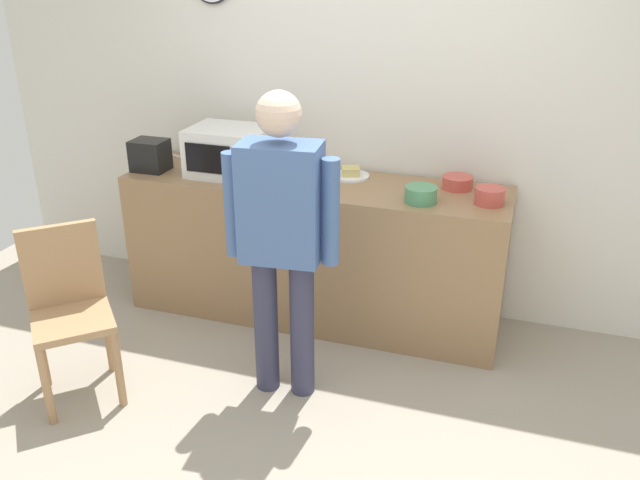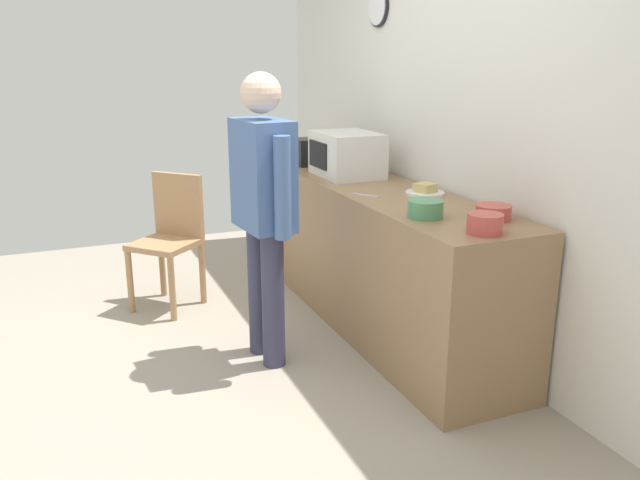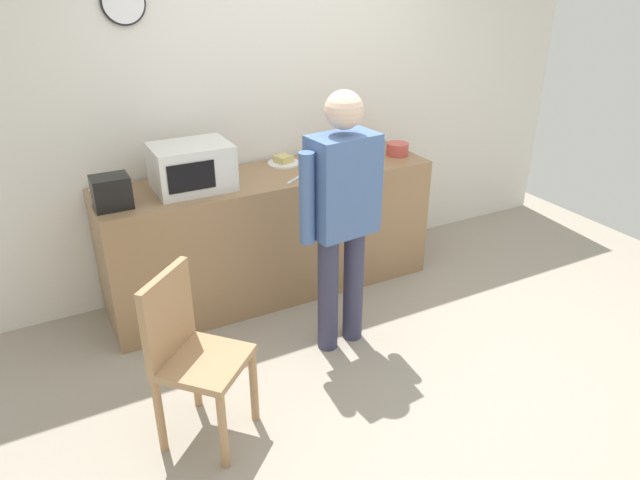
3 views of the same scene
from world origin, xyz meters
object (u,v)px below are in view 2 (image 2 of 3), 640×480
(salad_bowl, at_px, (485,224))
(fork_utensil, at_px, (345,162))
(microwave, at_px, (347,154))
(person_standing, at_px, (264,200))
(wooden_chair, at_px, (171,234))
(mixing_bowl, at_px, (493,212))
(sandwich_plate, at_px, (425,191))
(spoon_utensil, at_px, (366,195))
(cereal_bowl, at_px, (425,209))
(toaster, at_px, (307,152))

(salad_bowl, height_order, fork_utensil, salad_bowl)
(microwave, xyz_separation_m, fork_utensil, (-0.55, 0.24, -0.15))
(person_standing, bearing_deg, salad_bowl, 39.66)
(wooden_chair, bearing_deg, person_standing, 17.90)
(fork_utensil, xyz_separation_m, wooden_chair, (0.13, -1.40, -0.41))
(mixing_bowl, bearing_deg, salad_bowl, -44.89)
(mixing_bowl, relative_size, person_standing, 0.11)
(sandwich_plate, xyz_separation_m, salad_bowl, (0.87, -0.21, 0.03))
(salad_bowl, bearing_deg, spoon_utensil, -171.40)
(cereal_bowl, relative_size, mixing_bowl, 1.01)
(sandwich_plate, relative_size, toaster, 1.08)
(spoon_utensil, distance_m, person_standing, 0.64)
(mixing_bowl, bearing_deg, microwave, -172.88)
(fork_utensil, bearing_deg, spoon_utensil, -19.10)
(microwave, bearing_deg, salad_bowl, -1.08)
(salad_bowl, bearing_deg, cereal_bowl, -165.57)
(toaster, bearing_deg, microwave, 9.48)
(sandwich_plate, bearing_deg, fork_utensil, 177.36)
(microwave, bearing_deg, wooden_chair, -109.79)
(wooden_chair, bearing_deg, toaster, 95.84)
(wooden_chair, bearing_deg, sandwich_plate, 49.29)
(cereal_bowl, distance_m, fork_utensil, 1.82)
(spoon_utensil, bearing_deg, salad_bowl, 8.60)
(mixing_bowl, height_order, spoon_utensil, mixing_bowl)
(microwave, height_order, wooden_chair, microwave)
(salad_bowl, distance_m, mixing_bowl, 0.29)
(salad_bowl, bearing_deg, toaster, -178.44)
(salad_bowl, xyz_separation_m, spoon_utensil, (-0.96, -0.15, -0.04))
(mixing_bowl, bearing_deg, wooden_chair, -143.65)
(microwave, relative_size, wooden_chair, 0.53)
(toaster, relative_size, spoon_utensil, 1.29)
(microwave, xyz_separation_m, cereal_bowl, (1.24, -0.13, -0.10))
(sandwich_plate, relative_size, person_standing, 0.14)
(sandwich_plate, bearing_deg, salad_bowl, -13.51)
(fork_utensil, bearing_deg, wooden_chair, -84.86)
(cereal_bowl, height_order, mixing_bowl, cereal_bowl)
(sandwich_plate, distance_m, fork_utensil, 1.28)
(cereal_bowl, bearing_deg, microwave, 174.17)
(toaster, height_order, person_standing, person_standing)
(salad_bowl, height_order, wooden_chair, salad_bowl)
(microwave, height_order, spoon_utensil, microwave)
(sandwich_plate, xyz_separation_m, wooden_chair, (-1.16, -1.34, -0.43))
(salad_bowl, xyz_separation_m, toaster, (-2.14, -0.06, 0.05))
(salad_bowl, bearing_deg, sandwich_plate, 166.49)
(fork_utensil, distance_m, spoon_utensil, 1.26)
(spoon_utensil, height_order, wooden_chair, wooden_chair)
(sandwich_plate, xyz_separation_m, person_standing, (-0.08, -1.00, 0.01))
(fork_utensil, height_order, spoon_utensil, same)
(sandwich_plate, height_order, cereal_bowl, cereal_bowl)
(cereal_bowl, height_order, fork_utensil, cereal_bowl)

